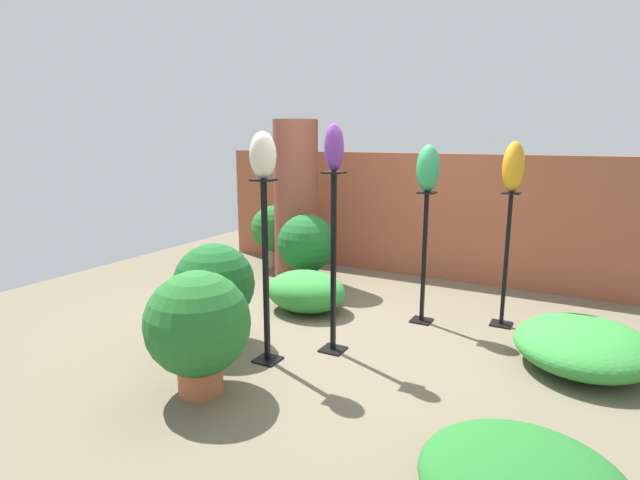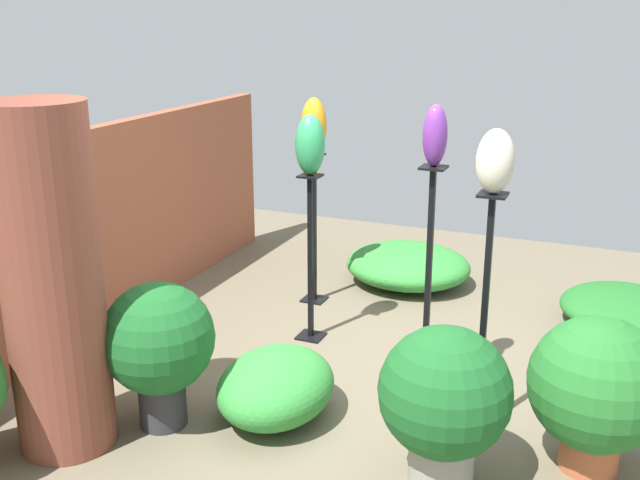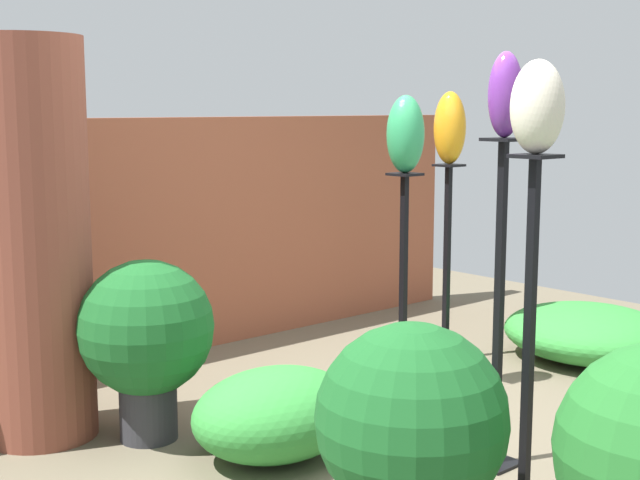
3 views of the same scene
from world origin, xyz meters
name	(u,v)px [view 1 (image 1 of 3)]	position (x,y,z in m)	size (l,w,h in m)	color
ground_plane	(333,327)	(0.00, 0.00, 0.00)	(8.00, 8.00, 0.00)	#6B604C
brick_wall_back	(409,215)	(0.00, 2.22, 0.81)	(5.60, 0.12, 1.62)	#9E5138
brick_pillar	(296,201)	(-1.21, 1.31, 1.02)	(0.56, 0.56, 2.03)	brown
pedestal_violet	(333,271)	(0.24, -0.48, 0.72)	(0.20, 0.20, 1.55)	black
pedestal_amber	(506,266)	(1.44, 0.85, 0.61)	(0.20, 0.20, 1.32)	black
pedestal_ivory	(266,280)	(-0.14, -0.92, 0.70)	(0.20, 0.20, 1.51)	black
pedestal_jade	(424,263)	(0.71, 0.57, 0.60)	(0.20, 0.20, 1.31)	black
art_vase_violet	(334,147)	(0.24, -0.48, 1.74)	(0.16, 0.15, 0.39)	#6B2D8C
art_vase_amber	(513,167)	(1.44, 0.85, 1.55)	(0.20, 0.22, 0.47)	orange
art_vase_ivory	(263,155)	(-0.14, -0.92, 1.69)	(0.20, 0.21, 0.36)	beige
art_vase_jade	(428,168)	(0.71, 0.57, 1.53)	(0.22, 0.22, 0.45)	#2D9356
potted_plant_front_left	(274,230)	(-1.76, 1.62, 0.54)	(0.64, 0.64, 0.89)	#936B4C
potted_plant_back_center	(214,287)	(-0.75, -0.85, 0.52)	(0.71, 0.71, 0.92)	gray
potted_plant_front_right	(306,246)	(-0.82, 0.90, 0.55)	(0.69, 0.69, 0.93)	#2D2D33
potted_plant_walkway_edge	(198,326)	(-0.28, -1.58, 0.51)	(0.76, 0.76, 0.91)	#B25B38
foliage_bed_east	(583,345)	(2.16, 0.20, 0.18)	(1.05, 1.16, 0.37)	#338C38
foliage_bed_center	(306,291)	(-0.47, 0.29, 0.22)	(0.88, 0.71, 0.43)	#338C38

